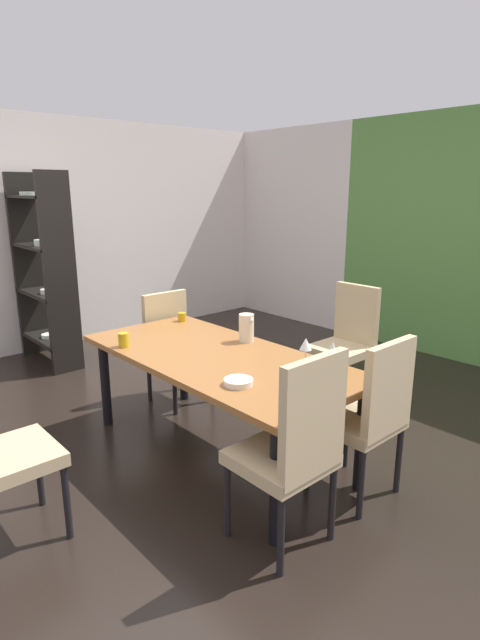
# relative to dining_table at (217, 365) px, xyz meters

# --- Properties ---
(ground_plane) EXTENTS (5.88, 6.18, 0.02)m
(ground_plane) POSITION_rel_dining_table_xyz_m (-0.28, 0.09, -0.65)
(ground_plane) COLOR black
(back_panel_interior) EXTENTS (1.95, 0.10, 2.54)m
(back_panel_interior) POSITION_rel_dining_table_xyz_m (-2.24, 3.13, 0.63)
(back_panel_interior) COLOR silver
(back_panel_interior) RESTS_ON ground_plane
(left_interior_panel) EXTENTS (0.10, 6.18, 2.54)m
(left_interior_panel) POSITION_rel_dining_table_xyz_m (-3.17, 0.09, 0.63)
(left_interior_panel) COLOR silver
(left_interior_panel) RESTS_ON ground_plane
(dining_table) EXTENTS (2.00, 0.92, 0.71)m
(dining_table) POSITION_rel_dining_table_xyz_m (0.00, 0.00, 0.00)
(dining_table) COLOR brown
(dining_table) RESTS_ON ground_plane
(chair_right_far) EXTENTS (0.44, 0.44, 0.98)m
(chair_right_far) POSITION_rel_dining_table_xyz_m (0.96, 0.32, -0.10)
(chair_right_far) COLOR tan
(chair_right_far) RESTS_ON ground_plane
(chair_head_far) EXTENTS (0.44, 0.45, 0.99)m
(chair_head_far) POSITION_rel_dining_table_xyz_m (0.02, 1.40, -0.09)
(chair_head_far) COLOR tan
(chair_head_far) RESTS_ON ground_plane
(chair_right_near) EXTENTS (0.44, 0.44, 1.04)m
(chair_right_near) POSITION_rel_dining_table_xyz_m (0.97, -0.32, -0.07)
(chair_right_near) COLOR tan
(chair_right_near) RESTS_ON ground_plane
(chair_left_far) EXTENTS (0.44, 0.44, 0.92)m
(chair_left_far) POSITION_rel_dining_table_xyz_m (-0.96, 0.32, -0.12)
(chair_left_far) COLOR tan
(chair_left_far) RESTS_ON ground_plane
(display_shelf) EXTENTS (0.88, 0.31, 1.93)m
(display_shelf) POSITION_rel_dining_table_xyz_m (-2.63, -0.10, 0.34)
(display_shelf) COLOR black
(display_shelf) RESTS_ON ground_plane
(wine_glass_north) EXTENTS (0.07, 0.07, 0.18)m
(wine_glass_north) POSITION_rel_dining_table_xyz_m (0.68, 0.33, 0.20)
(wine_glass_north) COLOR silver
(wine_glass_north) RESTS_ON dining_table
(wine_glass_south) EXTENTS (0.08, 0.08, 0.16)m
(wine_glass_south) POSITION_rel_dining_table_xyz_m (0.49, 0.31, 0.19)
(wine_glass_south) COLOR silver
(wine_glass_south) RESTS_ON dining_table
(serving_bowl_corner) EXTENTS (0.16, 0.16, 0.04)m
(serving_bowl_corner) POSITION_rel_dining_table_xyz_m (0.49, -0.25, 0.09)
(serving_bowl_corner) COLOR silver
(serving_bowl_corner) RESTS_ON dining_table
(cup_near_window) EXTENTS (0.07, 0.07, 0.10)m
(cup_near_window) POSITION_rel_dining_table_xyz_m (-0.55, -0.37, 0.12)
(cup_near_window) COLOR #B99416
(cup_near_window) RESTS_ON dining_table
(cup_rear) EXTENTS (0.07, 0.07, 0.07)m
(cup_rear) POSITION_rel_dining_table_xyz_m (-0.85, 0.33, 0.11)
(cup_rear) COLOR #BA9016
(cup_rear) RESTS_ON dining_table
(pitcher_front) EXTENTS (0.12, 0.11, 0.20)m
(pitcher_front) POSITION_rel_dining_table_xyz_m (-0.08, 0.34, 0.18)
(pitcher_front) COLOR beige
(pitcher_front) RESTS_ON dining_table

